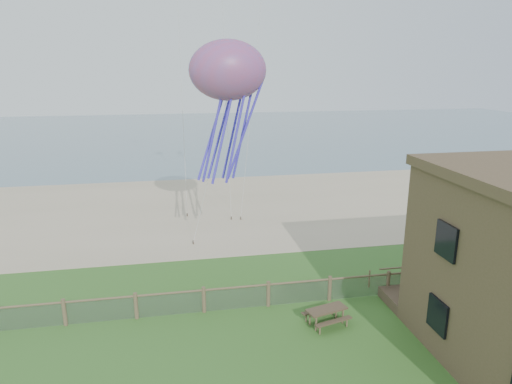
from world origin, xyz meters
TOP-DOWN VIEW (x-y plane):
  - sand_beach at (0.00, 22.00)m, footprint 72.00×20.00m
  - ocean at (0.00, 66.00)m, footprint 160.00×68.00m
  - chainlink_fence at (0.00, 6.00)m, footprint 36.20×0.20m
  - picnic_table at (2.16, 4.00)m, footprint 2.06×1.75m
  - octopus_kite at (-1.05, 11.44)m, footprint 4.53×3.93m

SIDE VIEW (x-z plane):
  - ocean at x=0.00m, z-range -0.01..0.01m
  - sand_beach at x=0.00m, z-range -0.01..0.01m
  - picnic_table at x=2.16m, z-range 0.00..0.75m
  - chainlink_fence at x=0.00m, z-range -0.07..1.18m
  - octopus_kite at x=-1.05m, z-range 4.77..12.58m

